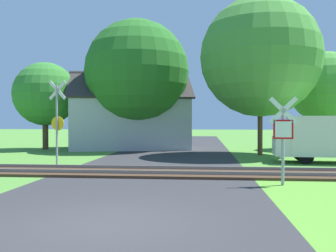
# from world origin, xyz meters

# --- Properties ---
(ground_plane) EXTENTS (160.00, 160.00, 0.00)m
(ground_plane) POSITION_xyz_m (0.00, 0.00, 0.00)
(ground_plane) COLOR #4C8433
(road_asphalt) EXTENTS (7.28, 80.00, 0.01)m
(road_asphalt) POSITION_xyz_m (0.00, 2.00, 0.00)
(road_asphalt) COLOR #2D2D30
(road_asphalt) RESTS_ON ground
(rail_track) EXTENTS (60.00, 2.60, 0.22)m
(rail_track) POSITION_xyz_m (0.00, 6.91, 0.06)
(rail_track) COLOR #422D1E
(rail_track) RESTS_ON ground
(stop_sign_near) EXTENTS (0.88, 0.17, 2.76)m
(stop_sign_near) POSITION_xyz_m (4.38, 4.74, 1.59)
(stop_sign_near) COLOR #9E9EA5
(stop_sign_near) RESTS_ON ground
(crossing_sign_far) EXTENTS (0.86, 0.21, 3.82)m
(crossing_sign_far) POSITION_xyz_m (-4.58, 9.03, 2.12)
(crossing_sign_far) COLOR #9E9EA5
(crossing_sign_far) RESTS_ON ground
(house) EXTENTS (9.57, 7.27, 5.56)m
(house) POSITION_xyz_m (-3.39, 19.67, 1.98)
(house) COLOR #B7B7BC
(house) RESTS_ON ground
(tree_left) EXTENTS (4.44, 4.44, 6.12)m
(tree_left) POSITION_xyz_m (-9.14, 18.24, 3.89)
(tree_left) COLOR #513823
(tree_left) RESTS_ON ground
(tree_far) EXTENTS (4.96, 4.96, 6.83)m
(tree_far) POSITION_xyz_m (10.37, 19.87, 4.35)
(tree_far) COLOR #513823
(tree_far) RESTS_ON ground
(tree_center) EXTENTS (7.19, 7.19, 9.01)m
(tree_center) POSITION_xyz_m (-2.67, 18.50, 5.41)
(tree_center) COLOR #513823
(tree_center) RESTS_ON ground
(tree_right) EXTENTS (7.00, 7.00, 9.25)m
(tree_right) POSITION_xyz_m (5.23, 15.15, 5.75)
(tree_right) COLOR #513823
(tree_right) RESTS_ON ground
(mail_truck) EXTENTS (5.03, 2.25, 2.24)m
(mail_truck) POSITION_xyz_m (7.98, 11.35, 1.24)
(mail_truck) COLOR silver
(mail_truck) RESTS_ON ground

